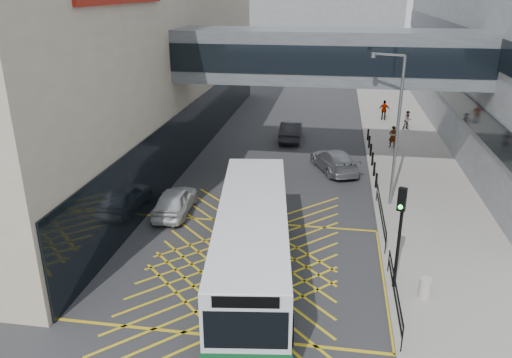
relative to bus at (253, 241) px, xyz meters
The scene contains 18 objects.
ground 2.02m from the bus, 130.38° to the left, with size 120.00×120.00×0.00m, color #333335.
building_whsmith 25.78m from the bus, 138.04° to the left, with size 24.17×42.00×16.00m.
building_far 61.21m from the bus, 92.47° to the left, with size 28.00×16.00×18.00m, color gray.
skybridge 14.16m from the bus, 79.40° to the left, with size 20.00×4.10×3.00m.
pavement 17.90m from the bus, 61.95° to the left, with size 6.00×54.00×0.16m, color gray.
box_junction 2.01m from the bus, 130.38° to the left, with size 12.00×9.00×0.01m.
bus is the anchor object (origin of this frame).
car_white 7.75m from the bus, 131.79° to the left, with size 1.86×4.55×1.45m, color silver.
car_dark 20.43m from the bus, 90.99° to the left, with size 1.86×4.75×1.49m, color black.
car_silver 14.12m from the bus, 77.20° to the left, with size 2.04×4.83×1.50m, color gray.
traffic_light 5.75m from the bus, ahead, with size 0.35×0.51×4.31m.
street_lamp 10.85m from the bus, 54.40° to the left, with size 1.78×0.82×8.03m.
litter_bin 6.87m from the bus, ahead, with size 0.46×0.46×0.79m, color #ADA89E.
kerb_railings 6.14m from the bus, 24.38° to the left, with size 0.05×12.54×1.00m.
bollards 16.75m from the bus, 70.30° to the left, with size 0.14×10.14×0.90m.
pedestrian_a 20.56m from the bus, 69.15° to the left, with size 0.64×0.46×1.61m, color gray.
pedestrian_b 26.04m from the bus, 69.73° to the left, with size 0.76×0.44×1.56m, color gray.
pedestrian_c 28.46m from the bus, 75.05° to the left, with size 1.04×0.50×1.75m, color gray.
Camera 1 is at (3.57, -18.25, 11.26)m, focal length 35.00 mm.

